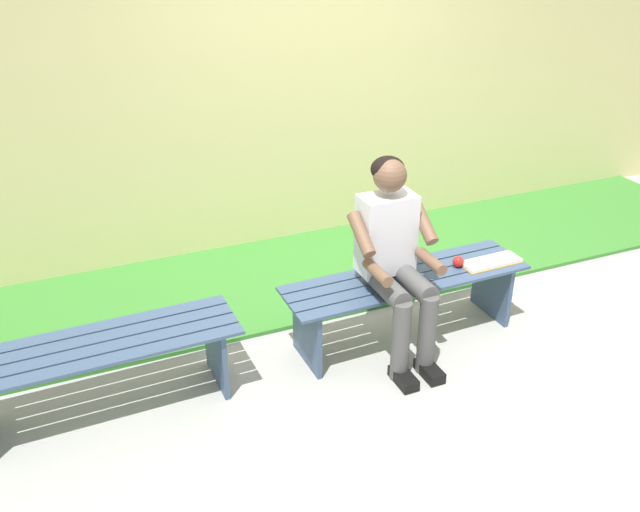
# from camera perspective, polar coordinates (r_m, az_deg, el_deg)

# --- Properties ---
(ground_plane) EXTENTS (10.00, 7.00, 0.04)m
(ground_plane) POSITION_cam_1_polar(r_m,az_deg,el_deg) (3.58, 1.18, -18.62)
(ground_plane) COLOR #9E9E99
(grass_strip) EXTENTS (9.00, 2.01, 0.03)m
(grass_strip) POSITION_cam_1_polar(r_m,az_deg,el_deg) (5.39, -9.16, -1.17)
(grass_strip) COLOR #387A2D
(grass_strip) RESTS_ON ground
(brick_wall) EXTENTS (9.50, 0.24, 2.55)m
(brick_wall) POSITION_cam_1_polar(r_m,az_deg,el_deg) (5.45, -6.69, 13.53)
(brick_wall) COLOR #D1C684
(brick_wall) RESTS_ON ground
(bench_near) EXTENTS (1.64, 0.47, 0.46)m
(bench_near) POSITION_cam_1_polar(r_m,az_deg,el_deg) (4.42, 7.20, -2.96)
(bench_near) COLOR #384C6B
(bench_near) RESTS_ON ground
(bench_far) EXTENTS (1.52, 0.47, 0.46)m
(bench_far) POSITION_cam_1_polar(r_m,az_deg,el_deg) (3.95, -17.81, -8.33)
(bench_far) COLOR #384C6B
(bench_far) RESTS_ON ground
(person_seated) EXTENTS (0.50, 0.69, 1.26)m
(person_seated) POSITION_cam_1_polar(r_m,az_deg,el_deg) (4.10, 6.31, 0.18)
(person_seated) COLOR silver
(person_seated) RESTS_ON ground
(apple) EXTENTS (0.07, 0.07, 0.07)m
(apple) POSITION_cam_1_polar(r_m,az_deg,el_deg) (4.51, 11.51, -0.48)
(apple) COLOR red
(apple) RESTS_ON bench_near
(book_open) EXTENTS (0.42, 0.17, 0.02)m
(book_open) POSITION_cam_1_polar(r_m,az_deg,el_deg) (4.61, 14.13, -0.50)
(book_open) COLOR white
(book_open) RESTS_ON bench_near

